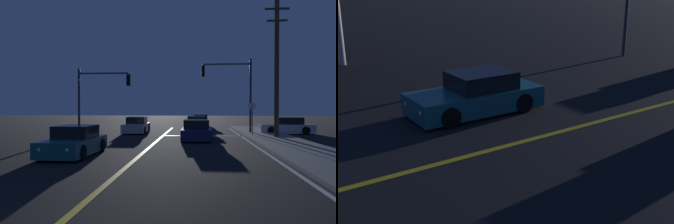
# 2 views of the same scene
# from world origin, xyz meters

# --- Properties ---
(lane_line_center) EXTENTS (0.20, 39.99, 0.01)m
(lane_line_center) POSITION_xyz_m (0.00, 11.76, 0.01)
(lane_line_center) COLOR gold
(lane_line_center) RESTS_ON ground
(car_lead_oncoming_teal) EXTENTS (2.00, 4.39, 1.34)m
(car_lead_oncoming_teal) POSITION_xyz_m (-2.98, 11.40, 0.58)
(car_lead_oncoming_teal) COLOR #195960
(car_lead_oncoming_teal) RESTS_ON ground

